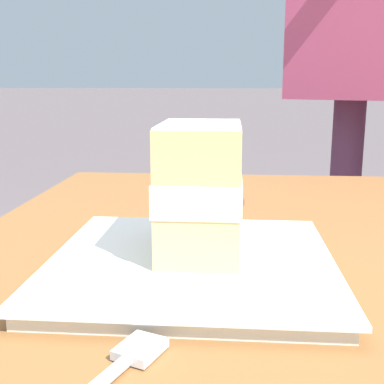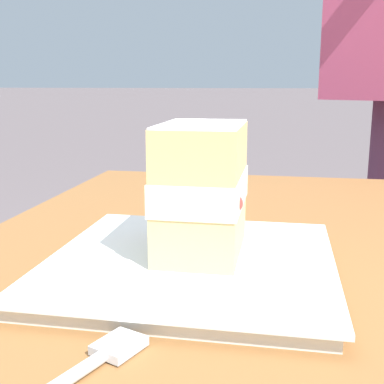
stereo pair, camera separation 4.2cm
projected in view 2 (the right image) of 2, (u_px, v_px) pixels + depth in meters
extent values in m
cylinder|color=brown|center=(134.00, 362.00, 0.96)|extent=(0.07, 0.07, 0.64)
cube|color=white|center=(192.00, 267.00, 0.44)|extent=(0.23, 0.23, 0.01)
cube|color=white|center=(192.00, 258.00, 0.44)|extent=(0.24, 0.24, 0.00)
cube|color=#E0C17A|center=(202.00, 228.00, 0.44)|extent=(0.11, 0.07, 0.04)
cube|color=white|center=(202.00, 190.00, 0.44)|extent=(0.11, 0.07, 0.03)
sphere|color=red|center=(170.00, 183.00, 0.48)|extent=(0.02, 0.02, 0.02)
sphere|color=red|center=(234.00, 203.00, 0.41)|extent=(0.02, 0.02, 0.02)
cube|color=#E0C17A|center=(202.00, 150.00, 0.43)|extent=(0.11, 0.07, 0.04)
cube|color=white|center=(202.00, 124.00, 0.42)|extent=(0.11, 0.07, 0.00)
cube|color=silver|center=(119.00, 345.00, 0.31)|extent=(0.04, 0.03, 0.01)
cylinder|color=#5D3049|center=(376.00, 268.00, 1.22)|extent=(0.07, 0.07, 0.81)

